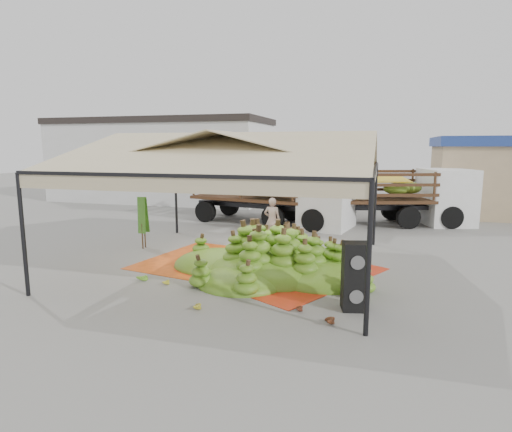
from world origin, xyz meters
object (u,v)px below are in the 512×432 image
(banana_heap, at_px, (268,252))
(truck_left, at_px, (277,190))
(vendor, at_px, (272,220))
(truck_right, at_px, (394,191))
(speaker_stack, at_px, (355,276))

(banana_heap, bearing_deg, truck_left, 101.64)
(vendor, bearing_deg, truck_right, -132.37)
(speaker_stack, distance_m, vendor, 6.90)
(speaker_stack, height_order, truck_right, truck_right)
(banana_heap, bearing_deg, truck_right, 68.69)
(banana_heap, height_order, truck_right, truck_right)
(banana_heap, distance_m, vendor, 4.00)
(banana_heap, xyz_separation_m, speaker_stack, (2.53, -2.10, 0.11))
(speaker_stack, distance_m, truck_right, 11.45)
(speaker_stack, height_order, vendor, vendor)
(truck_left, distance_m, truck_right, 5.42)
(truck_left, relative_size, truck_right, 0.99)
(speaker_stack, bearing_deg, banana_heap, 126.98)
(speaker_stack, xyz_separation_m, truck_right, (1.09, 11.37, 0.82))
(banana_heap, relative_size, truck_left, 0.77)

